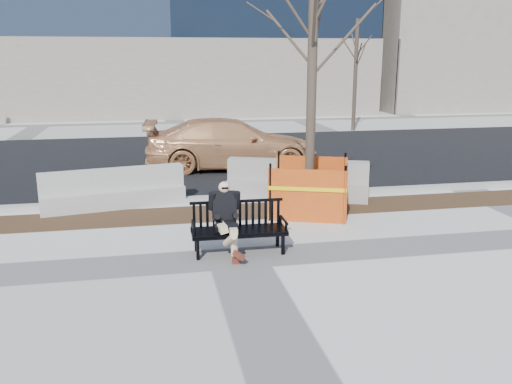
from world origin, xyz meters
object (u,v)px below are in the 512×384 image
Objects in this scene: sedan at (232,168)px; jersey_barrier_left at (115,208)px; bench at (239,253)px; seated_man at (226,253)px; jersey_barrier_right at (297,199)px; tree_fence at (309,212)px.

sedan is 4.82m from jersey_barrier_left.
seated_man reaches higher than bench.
bench is 0.53× the size of jersey_barrier_left.
jersey_barrier_right is at bearing 60.88° from bench.
seated_man is at bearing 168.73° from bench.
seated_man is 6.97m from sedan.
bench is at bearing -11.27° from seated_man.
seated_man is at bearing -134.70° from tree_fence.
bench is 3.69m from jersey_barrier_right.
tree_fence is at bearing -72.03° from jersey_barrier_right.
tree_fence is (1.80, 2.08, 0.00)m from bench.
jersey_barrier_right is at bearing -11.53° from jersey_barrier_left.
tree_fence reaches higher than seated_man.
bench is 0.32× the size of sedan.
tree_fence is 1.92× the size of jersey_barrier_left.
tree_fence reaches higher than jersey_barrier_left.
jersey_barrier_right is at bearing -161.94° from sedan.
jersey_barrier_right is (4.00, -0.03, 0.00)m from jersey_barrier_left.
sedan is (-0.86, 4.85, 0.00)m from tree_fence.
sedan is at bearing 83.33° from bench.
sedan is 1.64× the size of jersey_barrier_left.
seated_man is 0.21× the size of tree_fence.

